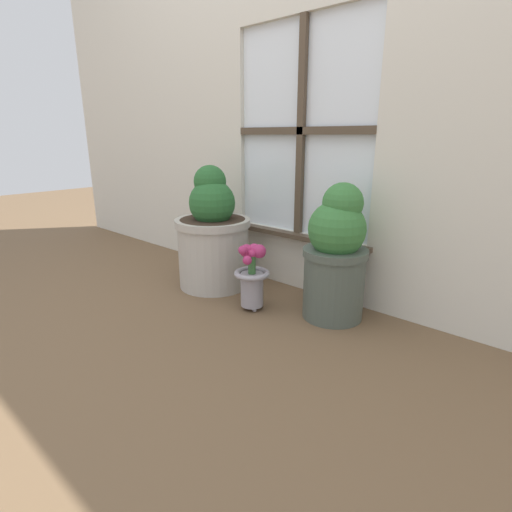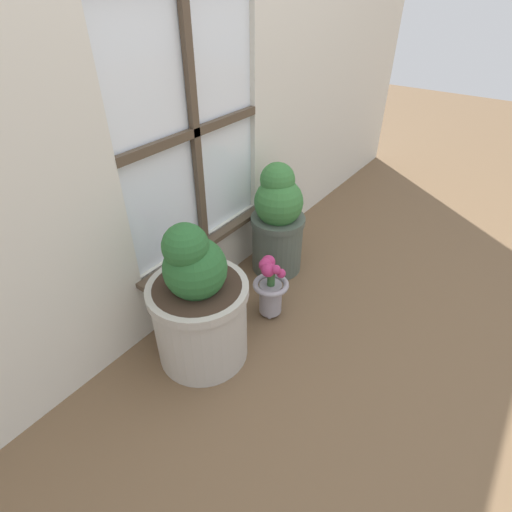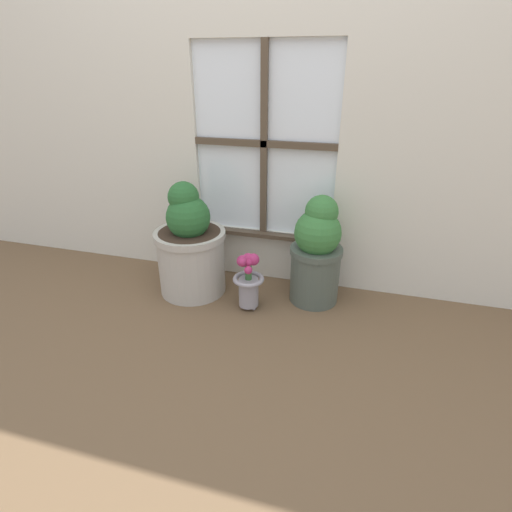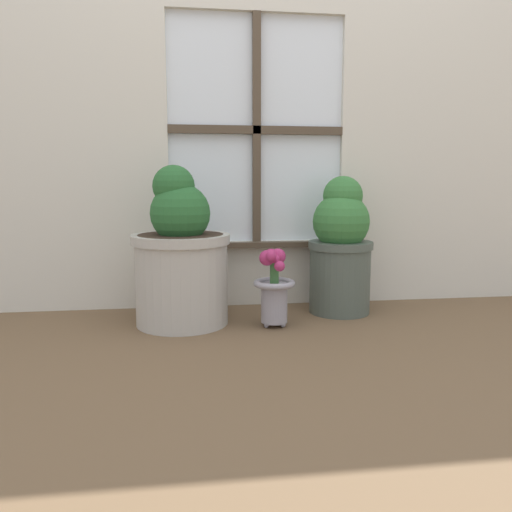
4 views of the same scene
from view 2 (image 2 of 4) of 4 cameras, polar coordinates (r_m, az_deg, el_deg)
ground_plane at (r=1.84m, az=7.40°, el=-11.20°), size 10.00×10.00×0.00m
potted_plant_left at (r=1.58m, az=-8.17°, el=-6.97°), size 0.39×0.39×0.64m
potted_plant_right at (r=2.05m, az=3.13°, el=4.94°), size 0.28×0.28×0.60m
flower_vase at (r=1.82m, az=2.06°, el=-4.39°), size 0.16×0.16×0.31m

